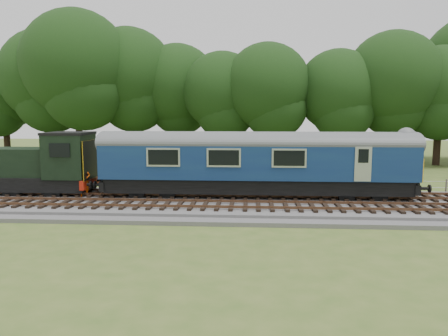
{
  "coord_description": "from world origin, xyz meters",
  "views": [
    {
      "loc": [
        -2.42,
        -24.02,
        5.28
      ],
      "look_at": [
        -4.11,
        1.4,
        2.0
      ],
      "focal_mm": 35.0,
      "sensor_mm": 36.0,
      "label": 1
    }
  ],
  "objects": [
    {
      "name": "track_north",
      "position": [
        0.0,
        1.4,
        0.42
      ],
      "size": [
        67.2,
        2.4,
        0.21
      ],
      "color": "black",
      "rests_on": "ballast"
    },
    {
      "name": "worker",
      "position": [
        -12.27,
        0.59,
        1.3
      ],
      "size": [
        0.83,
        0.75,
        1.9
      ],
      "primitive_type": "imported",
      "rotation": [
        0.0,
        0.0,
        0.55
      ],
      "color": "#ED520C",
      "rests_on": "ballast"
    },
    {
      "name": "shunter_loco",
      "position": [
        -16.15,
        1.4,
        1.97
      ],
      "size": [
        8.91,
        2.6,
        3.38
      ],
      "color": "black",
      "rests_on": "ground"
    },
    {
      "name": "ground",
      "position": [
        0.0,
        0.0,
        0.0
      ],
      "size": [
        120.0,
        120.0,
        0.0
      ],
      "primitive_type": "plane",
      "color": "#436023",
      "rests_on": "ground"
    },
    {
      "name": "track_south",
      "position": [
        0.0,
        -1.6,
        0.42
      ],
      "size": [
        67.2,
        2.4,
        0.21
      ],
      "color": "black",
      "rests_on": "ballast"
    },
    {
      "name": "dmu_railcar",
      "position": [
        -2.22,
        1.4,
        2.61
      ],
      "size": [
        18.05,
        2.86,
        3.88
      ],
      "color": "black",
      "rests_on": "ground"
    },
    {
      "name": "tree_line",
      "position": [
        0.0,
        22.0,
        0.0
      ],
      "size": [
        70.0,
        8.0,
        18.0
      ],
      "primitive_type": null,
      "color": "black",
      "rests_on": "ground"
    },
    {
      "name": "ballast",
      "position": [
        0.0,
        0.0,
        0.17
      ],
      "size": [
        70.0,
        7.0,
        0.35
      ],
      "primitive_type": "cube",
      "color": "#4C4C4F",
      "rests_on": "ground"
    },
    {
      "name": "fence",
      "position": [
        0.0,
        4.5,
        0.0
      ],
      "size": [
        64.0,
        0.12,
        1.0
      ],
      "primitive_type": null,
      "color": "#6B6054",
      "rests_on": "ground"
    }
  ]
}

